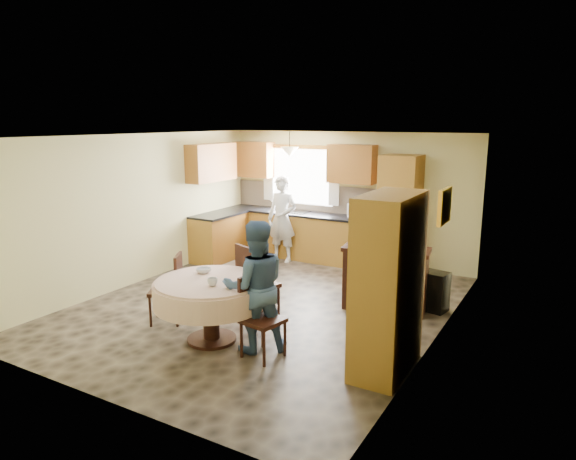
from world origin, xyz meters
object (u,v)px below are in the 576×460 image
(oven_tower, at_px, (399,215))
(cupboard, at_px, (388,285))
(dining_table, at_px, (210,294))
(chair_right, at_px, (258,312))
(sideboard, at_px, (385,280))
(chair_left, at_px, (171,285))
(chair_back, at_px, (253,279))
(person_dining, at_px, (255,286))
(person_sink, at_px, (282,219))

(oven_tower, relative_size, cupboard, 1.07)
(dining_table, relative_size, chair_right, 1.44)
(cupboard, distance_m, chair_right, 1.54)
(sideboard, distance_m, chair_left, 3.04)
(chair_left, distance_m, chair_back, 1.11)
(chair_left, height_order, chair_back, chair_back)
(person_dining, bearing_deg, cupboard, 148.40)
(sideboard, bearing_deg, chair_back, -147.02)
(cupboard, relative_size, chair_right, 2.04)
(person_sink, bearing_deg, person_dining, -64.07)
(oven_tower, distance_m, chair_right, 4.13)
(oven_tower, height_order, person_dining, oven_tower)
(dining_table, bearing_deg, chair_right, -3.02)
(chair_left, relative_size, chair_back, 0.89)
(person_dining, bearing_deg, chair_right, 91.31)
(chair_right, bearing_deg, cupboard, -64.13)
(chair_right, bearing_deg, chair_left, 91.03)
(chair_left, height_order, person_dining, person_dining)
(sideboard, distance_m, cupboard, 1.97)
(oven_tower, xyz_separation_m, chair_right, (-0.35, -4.08, -0.53))
(chair_left, xyz_separation_m, person_sink, (-0.27, 3.43, 0.31))
(cupboard, bearing_deg, chair_back, 167.06)
(dining_table, relative_size, person_sink, 0.83)
(oven_tower, height_order, person_sink, oven_tower)
(chair_left, bearing_deg, dining_table, 44.75)
(dining_table, distance_m, chair_right, 0.73)
(sideboard, bearing_deg, oven_tower, 93.42)
(dining_table, distance_m, person_sink, 3.83)
(sideboard, bearing_deg, person_sink, 140.63)
(chair_left, relative_size, chair_right, 0.98)
(cupboard, height_order, chair_right, cupboard)
(oven_tower, height_order, cupboard, oven_tower)
(person_sink, bearing_deg, chair_left, -85.52)
(oven_tower, bearing_deg, chair_right, -94.88)
(chair_back, bearing_deg, sideboard, -114.93)
(oven_tower, relative_size, sideboard, 1.73)
(sideboard, relative_size, person_sink, 0.73)
(dining_table, relative_size, chair_left, 1.46)
(sideboard, relative_size, chair_back, 1.14)
(dining_table, height_order, chair_left, chair_left)
(sideboard, xyz_separation_m, cupboard, (0.63, -1.78, 0.55))
(chair_back, xyz_separation_m, person_dining, (0.54, -0.76, 0.20))
(person_dining, bearing_deg, sideboard, -155.35)
(oven_tower, bearing_deg, dining_table, -104.88)
(person_sink, bearing_deg, oven_tower, 9.95)
(sideboard, distance_m, person_dining, 2.27)
(chair_left, xyz_separation_m, chair_right, (1.58, -0.26, 0.01))
(cupboard, relative_size, chair_back, 1.85)
(chair_left, distance_m, person_dining, 1.51)
(dining_table, height_order, chair_back, chair_back)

